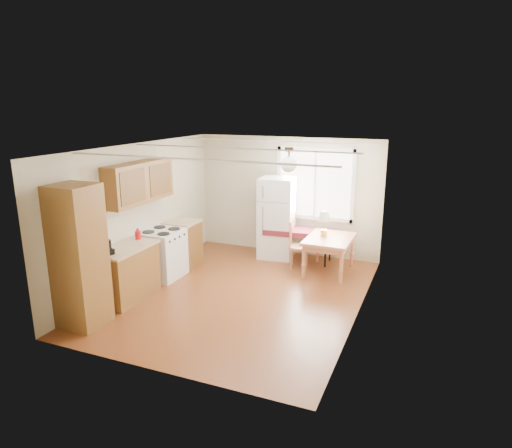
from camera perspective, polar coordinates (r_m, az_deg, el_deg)
The scene contains 11 objects.
room_shell at distance 7.52m, azimuth -2.04°, elevation 0.00°, with size 4.60×5.60×2.62m.
kitchen_run at distance 7.97m, azimuth -15.27°, elevation -2.73°, with size 0.65×3.40×2.20m.
window_unit at distance 9.54m, azimuth 7.40°, elevation 4.96°, with size 1.64×0.05×1.51m.
pendant_light at distance 7.44m, azimuth 4.13°, elevation 7.56°, with size 0.26×0.26×0.40m.
refrigerator at distance 9.56m, azimuth 2.64°, elevation 0.80°, with size 0.77×0.77×1.70m.
bench at distance 9.42m, azimuth 5.47°, elevation -1.08°, with size 1.48×0.67×0.66m.
dining_table at distance 8.81m, azimuth 9.15°, elevation -2.33°, with size 0.85×1.13×0.70m.
chair at distance 9.00m, azimuth 4.87°, elevation -2.13°, with size 0.45×0.44×0.96m.
table_lamp at distance 8.83m, azimuth 8.52°, elevation 0.76°, with size 0.28×0.28×0.48m.
coffee_maker at distance 7.41m, azimuth -18.59°, elevation -2.67°, with size 0.26×0.30×0.40m.
kettle at distance 8.13m, azimuth -14.54°, elevation -1.30°, with size 0.10×0.10×0.20m.
Camera 1 is at (2.99, -6.61, 3.20)m, focal length 32.00 mm.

